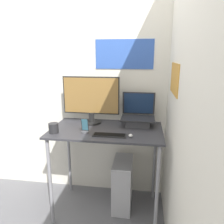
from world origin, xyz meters
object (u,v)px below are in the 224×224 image
object	(u,v)px
keyboard	(110,135)
monitor	(91,100)
cell_phone	(85,128)
computer_tower	(123,184)
laptop	(138,118)
mouse	(131,136)

from	to	relation	value
keyboard	monitor	bearing A→B (deg)	125.35
monitor	cell_phone	world-z (taller)	monitor
cell_phone	computer_tower	world-z (taller)	cell_phone
keyboard	cell_phone	distance (m)	0.26
laptop	cell_phone	world-z (taller)	laptop
mouse	keyboard	bearing A→B (deg)	-178.64
keyboard	computer_tower	world-z (taller)	keyboard
cell_phone	computer_tower	xyz separation A→B (m)	(0.35, 0.21, -0.71)
computer_tower	mouse	bearing A→B (deg)	-70.61
monitor	keyboard	distance (m)	0.50
keyboard	mouse	distance (m)	0.19
laptop	mouse	xyz separation A→B (m)	(-0.05, -0.36, -0.07)
cell_phone	monitor	bearing A→B (deg)	91.46
monitor	mouse	size ratio (longest dim) A/B	10.48
laptop	monitor	size ratio (longest dim) A/B	0.58
mouse	cell_phone	bearing A→B (deg)	173.77
cell_phone	computer_tower	size ratio (longest dim) A/B	0.25
laptop	mouse	bearing A→B (deg)	-98.42
monitor	computer_tower	distance (m)	0.99
monitor	computer_tower	size ratio (longest dim) A/B	1.08
monitor	cell_phone	distance (m)	0.37
mouse	cell_phone	size ratio (longest dim) A/B	0.41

